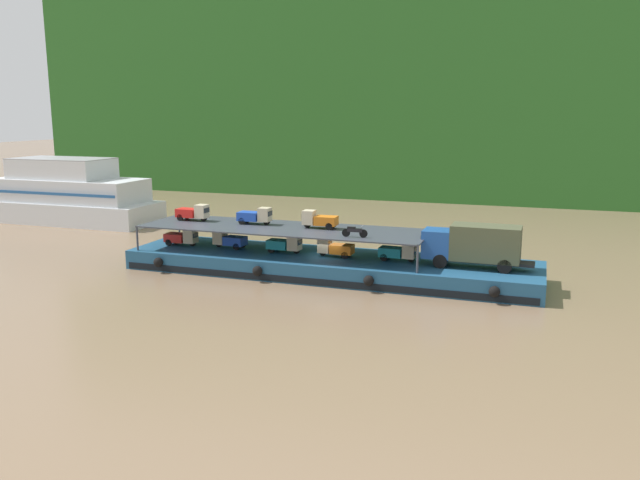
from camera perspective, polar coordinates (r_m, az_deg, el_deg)
ground_plane at (r=50.03m, az=0.74°, el=-3.08°), size 400.00×400.00×0.00m
hillside_far_bank at (r=105.13m, az=11.18°, el=17.03°), size 126.61×31.24×41.30m
cargo_barge at (r=49.83m, az=0.73°, el=-2.26°), size 32.03×7.89×1.50m
covered_lorry at (r=46.88m, az=13.56°, el=-0.38°), size 7.89×2.40×3.10m
cargo_rack at (r=50.60m, az=-3.34°, el=1.05°), size 22.83×6.49×2.00m
mini_truck_lower_stern at (r=54.64m, az=-12.19°, el=0.25°), size 2.75×1.22×1.38m
mini_truck_lower_aft at (r=52.94m, az=-8.09°, el=0.04°), size 2.79×1.29×1.38m
mini_truck_lower_mid at (r=50.74m, az=-3.13°, el=-0.36°), size 2.79×1.29×1.38m
mini_truck_lower_fore at (r=49.28m, az=1.35°, el=-0.69°), size 2.74×1.21×1.38m
mini_truck_lower_bow at (r=48.25m, az=6.99°, el=-1.04°), size 2.79×1.28×1.38m
mini_truck_upper_stern at (r=54.72m, az=-11.22°, el=2.43°), size 2.77×1.25×1.38m
mini_truck_upper_mid at (r=52.19m, az=-5.78°, el=2.16°), size 2.76×1.23×1.38m
mini_truck_upper_fore at (r=50.07m, az=-0.07°, el=1.83°), size 2.76×1.24×1.38m
motorcycle_upper_port at (r=46.60m, az=3.08°, el=0.78°), size 1.90×0.55×0.87m
passenger_ferry_upstream at (r=79.06m, az=-21.35°, el=3.72°), size 20.40×7.31×7.30m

